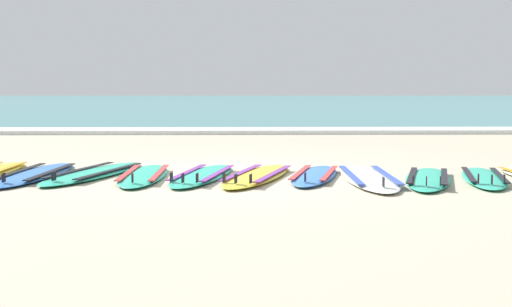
{
  "coord_description": "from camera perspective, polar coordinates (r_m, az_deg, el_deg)",
  "views": [
    {
      "loc": [
        0.12,
        -8.88,
        1.23
      ],
      "look_at": [
        0.3,
        0.6,
        0.25
      ],
      "focal_mm": 46.29,
      "sensor_mm": 36.0,
      "label": 1
    }
  ],
  "objects": [
    {
      "name": "surfboard_6",
      "position": [
        8.84,
        5.08,
        -1.89
      ],
      "size": [
        1.03,
        2.2,
        0.18
      ],
      "color": "#3875CC",
      "rests_on": "ground"
    },
    {
      "name": "sea",
      "position": [
        46.51,
        -1.27,
        4.43
      ],
      "size": [
        80.0,
        60.0,
        0.1
      ],
      "primitive_type": "cube",
      "color": "teal",
      "rests_on": "ground"
    },
    {
      "name": "surfboard_1",
      "position": [
        9.41,
        -18.56,
        -1.7
      ],
      "size": [
        0.8,
        2.55,
        0.18
      ],
      "color": "#3875CC",
      "rests_on": "ground"
    },
    {
      "name": "surfboard_2",
      "position": [
        9.3,
        -13.77,
        -1.65
      ],
      "size": [
        1.34,
        2.63,
        0.18
      ],
      "color": "#2DB793",
      "rests_on": "ground"
    },
    {
      "name": "surfboard_8",
      "position": [
        8.77,
        14.63,
        -2.11
      ],
      "size": [
        1.18,
        2.3,
        0.18
      ],
      "color": "#2DB793",
      "rests_on": "ground"
    },
    {
      "name": "surfboard_3",
      "position": [
        8.93,
        -9.68,
        -1.86
      ],
      "size": [
        0.57,
        2.29,
        0.18
      ],
      "color": "#2DB793",
      "rests_on": "ground"
    },
    {
      "name": "surfboard_7",
      "position": [
        8.71,
        9.69,
        -2.06
      ],
      "size": [
        0.69,
        2.59,
        0.18
      ],
      "color": "silver",
      "rests_on": "ground"
    },
    {
      "name": "surfboard_4",
      "position": [
        8.83,
        -4.64,
        -1.89
      ],
      "size": [
        1.04,
        2.41,
        0.18
      ],
      "color": "#2DB793",
      "rests_on": "ground"
    },
    {
      "name": "surfboard_5",
      "position": [
        8.76,
        0.11,
        -1.93
      ],
      "size": [
        1.29,
        2.51,
        0.18
      ],
      "color": "yellow",
      "rests_on": "ground"
    },
    {
      "name": "surfboard_9",
      "position": [
        9.08,
        19.09,
        -1.98
      ],
      "size": [
        1.03,
        2.18,
        0.18
      ],
      "color": "#2DB793",
      "rests_on": "ground"
    },
    {
      "name": "ground_plane",
      "position": [
        8.97,
        -1.87,
        -1.99
      ],
      "size": [
        80.0,
        80.0,
        0.0
      ],
      "primitive_type": "plane",
      "color": "#B7AD93"
    },
    {
      "name": "wave_foam_strip",
      "position": [
        17.2,
        -1.51,
        1.97
      ],
      "size": [
        80.0,
        1.33,
        0.11
      ],
      "primitive_type": "cube",
      "color": "white",
      "rests_on": "ground"
    }
  ]
}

